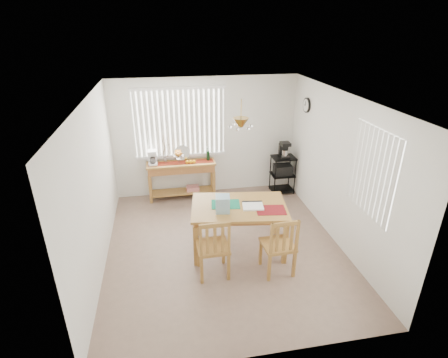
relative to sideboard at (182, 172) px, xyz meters
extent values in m
cube|color=#8C6F5E|center=(0.57, -2.02, -0.63)|extent=(4.00, 4.50, 0.01)
cube|color=white|center=(0.57, 0.28, 0.68)|extent=(4.00, 0.10, 2.60)
cube|color=white|center=(0.57, -4.32, 0.68)|extent=(4.00, 0.10, 2.60)
cube|color=white|center=(-1.48, -2.02, 0.68)|extent=(0.10, 4.50, 2.60)
cube|color=white|center=(2.62, -2.02, 0.68)|extent=(0.10, 4.50, 2.60)
cube|color=white|center=(0.57, -2.02, 2.03)|extent=(4.00, 4.50, 0.10)
cube|color=white|center=(0.02, 0.22, 1.03)|extent=(1.90, 0.01, 1.40)
cube|color=white|center=(-0.88, 0.21, 1.03)|extent=(0.07, 0.03, 1.40)
cube|color=white|center=(-0.77, 0.21, 1.03)|extent=(0.07, 0.03, 1.40)
cube|color=white|center=(-0.67, 0.21, 1.03)|extent=(0.07, 0.03, 1.40)
cube|color=white|center=(-0.56, 0.21, 1.03)|extent=(0.07, 0.03, 1.40)
cube|color=white|center=(-0.46, 0.21, 1.03)|extent=(0.07, 0.03, 1.40)
cube|color=white|center=(-0.35, 0.21, 1.03)|extent=(0.07, 0.03, 1.40)
cube|color=white|center=(-0.25, 0.21, 1.03)|extent=(0.07, 0.03, 1.40)
cube|color=white|center=(-0.14, 0.21, 1.03)|extent=(0.07, 0.03, 1.40)
cube|color=white|center=(-0.03, 0.21, 1.03)|extent=(0.07, 0.03, 1.40)
cube|color=white|center=(0.07, 0.21, 1.03)|extent=(0.07, 0.03, 1.40)
cube|color=white|center=(0.18, 0.21, 1.03)|extent=(0.07, 0.03, 1.40)
cube|color=white|center=(0.28, 0.21, 1.03)|extent=(0.07, 0.03, 1.40)
cube|color=white|center=(0.39, 0.21, 1.03)|extent=(0.07, 0.03, 1.40)
cube|color=white|center=(0.49, 0.21, 1.03)|extent=(0.07, 0.03, 1.40)
cube|color=white|center=(0.60, 0.21, 1.03)|extent=(0.07, 0.03, 1.40)
cube|color=white|center=(0.70, 0.21, 1.03)|extent=(0.07, 0.03, 1.40)
cube|color=white|center=(0.81, 0.21, 1.03)|extent=(0.07, 0.03, 1.40)
cube|color=white|center=(0.92, 0.21, 1.03)|extent=(0.07, 0.03, 1.40)
cube|color=white|center=(0.02, 0.20, 0.30)|extent=(1.98, 0.06, 0.06)
cube|color=white|center=(0.02, 0.20, 1.76)|extent=(1.98, 0.06, 0.06)
cube|color=white|center=(2.56, -2.92, 1.03)|extent=(0.01, 1.10, 1.30)
cube|color=white|center=(2.55, -3.42, 1.03)|extent=(0.03, 0.07, 1.30)
cube|color=white|center=(2.55, -3.31, 1.03)|extent=(0.03, 0.07, 1.30)
cube|color=white|center=(2.55, -3.20, 1.03)|extent=(0.03, 0.07, 1.30)
cube|color=white|center=(2.55, -3.09, 1.03)|extent=(0.03, 0.07, 1.30)
cube|color=white|center=(2.55, -2.98, 1.03)|extent=(0.03, 0.07, 1.30)
cube|color=white|center=(2.55, -2.87, 1.03)|extent=(0.03, 0.07, 1.30)
cube|color=white|center=(2.55, -2.76, 1.03)|extent=(0.03, 0.07, 1.30)
cube|color=white|center=(2.55, -2.65, 1.03)|extent=(0.03, 0.07, 1.30)
cube|color=white|center=(2.55, -2.54, 1.03)|extent=(0.03, 0.07, 1.30)
cube|color=white|center=(2.55, -2.43, 1.03)|extent=(0.03, 0.07, 1.30)
cylinder|color=black|center=(2.54, -0.47, 1.46)|extent=(0.04, 0.30, 0.30)
cylinder|color=white|center=(2.52, -0.47, 1.46)|extent=(0.01, 0.25, 0.25)
cylinder|color=brown|center=(0.81, -2.11, 1.81)|extent=(0.01, 0.01, 0.34)
cone|color=brown|center=(0.81, -2.11, 1.63)|extent=(0.24, 0.24, 0.14)
sphere|color=white|center=(0.97, -2.11, 1.57)|extent=(0.05, 0.05, 0.05)
sphere|color=white|center=(0.89, -1.97, 1.57)|extent=(0.05, 0.05, 0.05)
sphere|color=white|center=(0.73, -1.97, 1.57)|extent=(0.05, 0.05, 0.05)
sphere|color=white|center=(0.65, -2.11, 1.57)|extent=(0.05, 0.05, 0.05)
sphere|color=white|center=(0.73, -2.25, 1.57)|extent=(0.05, 0.05, 0.05)
sphere|color=white|center=(0.89, -2.25, 1.57)|extent=(0.05, 0.05, 0.05)
cube|color=#B07F3B|center=(-0.01, 0.00, 0.19)|extent=(1.48, 0.42, 0.04)
cube|color=#A46836|center=(-0.01, 0.00, 0.09)|extent=(1.42, 0.38, 0.15)
cube|color=#B07F3B|center=(-0.70, -0.16, -0.31)|extent=(0.06, 0.06, 0.64)
cube|color=#B07F3B|center=(0.68, -0.16, -0.31)|extent=(0.06, 0.06, 0.64)
cube|color=#B07F3B|center=(-0.70, 0.16, -0.31)|extent=(0.06, 0.06, 0.64)
cube|color=#B07F3B|center=(0.68, 0.16, -0.31)|extent=(0.06, 0.06, 0.64)
cube|color=#B07F3B|center=(-0.01, 0.00, -0.49)|extent=(1.37, 0.36, 0.03)
cube|color=red|center=(0.22, 0.00, -0.43)|extent=(0.28, 0.20, 0.09)
cube|color=maroon|center=(-0.01, 0.00, 0.21)|extent=(1.40, 0.23, 0.01)
cube|color=white|center=(-0.60, 0.00, 0.23)|extent=(0.18, 0.22, 0.05)
cube|color=white|center=(-0.60, 0.07, 0.35)|extent=(0.18, 0.07, 0.28)
cube|color=white|center=(-0.60, -0.02, 0.50)|extent=(0.18, 0.20, 0.06)
cylinder|color=white|center=(-0.60, -0.03, 0.31)|extent=(0.12, 0.12, 0.12)
cylinder|color=white|center=(-0.06, -0.02, 0.25)|extent=(0.05, 0.05, 0.09)
cone|color=white|center=(-0.06, -0.02, 0.34)|extent=(0.24, 0.24, 0.08)
sphere|color=#A83916|center=(-0.01, -0.02, 0.42)|extent=(0.07, 0.07, 0.07)
sphere|color=#A83916|center=(-0.06, 0.03, 0.42)|extent=(0.07, 0.07, 0.07)
sphere|color=#A83916|center=(-0.10, -0.02, 0.42)|extent=(0.07, 0.07, 0.07)
sphere|color=#A83916|center=(-0.06, -0.06, 0.42)|extent=(0.07, 0.07, 0.07)
sphere|color=#EA9F0C|center=(0.12, -0.07, 0.24)|extent=(0.07, 0.07, 0.07)
sphere|color=#EA9F0C|center=(0.19, -0.07, 0.24)|extent=(0.07, 0.07, 0.07)
sphere|color=#EA9F0C|center=(0.27, -0.07, 0.24)|extent=(0.07, 0.07, 0.07)
cylinder|color=silver|center=(0.04, 0.17, 0.37)|extent=(0.33, 0.08, 0.33)
cylinder|color=white|center=(-0.33, 0.05, 0.27)|extent=(0.07, 0.07, 0.13)
cylinder|color=#4C3823|center=(-0.33, 0.05, 0.54)|extent=(0.08, 0.04, 0.41)
cylinder|color=#4C3823|center=(-0.33, 0.05, 0.57)|extent=(0.13, 0.06, 0.45)
cylinder|color=#4C3823|center=(-0.33, 0.05, 0.52)|extent=(0.16, 0.07, 0.33)
cylinder|color=#4C3823|center=(-0.33, 0.05, 0.59)|extent=(0.05, 0.03, 0.51)
cylinder|color=#4C3823|center=(-0.33, 0.05, 0.51)|extent=(0.20, 0.09, 0.28)
cylinder|color=black|center=(0.59, 0.05, 0.31)|extent=(0.07, 0.07, 0.21)
cylinder|color=black|center=(0.59, 0.05, 0.46)|extent=(0.03, 0.03, 0.07)
cylinder|color=black|center=(2.04, -0.31, -0.20)|extent=(0.02, 0.02, 0.86)
cylinder|color=black|center=(2.50, -0.31, -0.20)|extent=(0.02, 0.02, 0.86)
cylinder|color=black|center=(2.04, 0.05, -0.20)|extent=(0.02, 0.02, 0.86)
cylinder|color=black|center=(2.50, 0.05, -0.20)|extent=(0.02, 0.02, 0.86)
cube|color=black|center=(2.27, -0.13, 0.22)|extent=(0.51, 0.40, 0.03)
cube|color=black|center=(2.27, -0.13, -0.20)|extent=(0.51, 0.40, 0.03)
cube|color=black|center=(2.27, -0.13, -0.56)|extent=(0.51, 0.40, 0.03)
cube|color=black|center=(2.27, -0.13, -0.07)|extent=(0.38, 0.30, 0.22)
cube|color=black|center=(2.27, -0.15, 0.26)|extent=(0.20, 0.24, 0.05)
cube|color=black|center=(2.27, -0.07, 0.39)|extent=(0.20, 0.08, 0.30)
cube|color=black|center=(2.27, -0.15, 0.55)|extent=(0.20, 0.22, 0.07)
cylinder|color=silver|center=(2.27, -0.16, 0.35)|extent=(0.13, 0.13, 0.13)
cube|color=#B07F3B|center=(0.81, -2.11, 0.19)|extent=(1.69, 1.22, 0.04)
cube|color=#A46836|center=(0.81, -2.11, 0.13)|extent=(1.56, 1.09, 0.07)
cube|color=#B07F3B|center=(0.04, -2.44, -0.26)|extent=(0.09, 0.09, 0.73)
cube|color=#B07F3B|center=(1.45, -2.64, -0.26)|extent=(0.09, 0.09, 0.73)
cube|color=#B07F3B|center=(0.16, -1.57, -0.26)|extent=(0.09, 0.09, 0.73)
cube|color=#B07F3B|center=(1.58, -1.78, -0.26)|extent=(0.09, 0.09, 0.73)
cube|color=#167E5B|center=(0.60, -2.02, 0.22)|extent=(0.51, 0.40, 0.01)
cube|color=maroon|center=(1.28, -2.35, 0.22)|extent=(0.51, 0.40, 0.01)
cube|color=white|center=(1.02, -2.20, 0.23)|extent=(0.37, 0.31, 0.03)
cube|color=black|center=(1.04, -2.05, 0.23)|extent=(0.34, 0.08, 0.03)
cube|color=#89B5C7|center=(0.51, -2.23, 0.35)|extent=(0.25, 0.25, 0.27)
cube|color=#B07F3B|center=(0.27, -2.68, -0.13)|extent=(0.49, 0.49, 0.05)
cube|color=#B07F3B|center=(0.48, -2.48, -0.39)|extent=(0.05, 0.05, 0.47)
cube|color=#B07F3B|center=(0.06, -2.48, -0.39)|extent=(0.05, 0.05, 0.47)
cube|color=#B07F3B|center=(0.48, -2.89, -0.39)|extent=(0.05, 0.05, 0.47)
cube|color=#B07F3B|center=(0.07, -2.89, -0.39)|extent=(0.05, 0.05, 0.47)
cube|color=#B07F3B|center=(0.48, -2.90, 0.15)|extent=(0.04, 0.04, 0.53)
cube|color=#B07F3B|center=(0.07, -2.90, 0.15)|extent=(0.04, 0.04, 0.53)
cube|color=#B07F3B|center=(0.28, -2.90, 0.38)|extent=(0.43, 0.04, 0.07)
cube|color=#B07F3B|center=(0.39, -2.90, 0.13)|extent=(0.05, 0.02, 0.42)
cube|color=#B07F3B|center=(0.28, -2.90, 0.13)|extent=(0.05, 0.02, 0.42)
cube|color=#B07F3B|center=(0.16, -2.90, 0.13)|extent=(0.05, 0.02, 0.42)
cube|color=#B07F3B|center=(1.27, -2.81, -0.14)|extent=(0.50, 0.50, 0.04)
cube|color=#B07F3B|center=(1.46, -2.60, -0.39)|extent=(0.05, 0.05, 0.46)
cube|color=#B07F3B|center=(1.06, -2.62, -0.39)|extent=(0.05, 0.05, 0.46)
cube|color=#B07F3B|center=(1.48, -3.00, -0.39)|extent=(0.05, 0.05, 0.46)
cube|color=#B07F3B|center=(1.08, -3.02, -0.39)|extent=(0.05, 0.05, 0.46)
cube|color=#B07F3B|center=(1.48, -3.01, 0.14)|extent=(0.04, 0.04, 0.52)
cube|color=#B07F3B|center=(1.08, -3.03, 0.14)|extent=(0.04, 0.04, 0.52)
cube|color=#B07F3B|center=(1.28, -3.02, 0.36)|extent=(0.43, 0.06, 0.07)
cube|color=#B07F3B|center=(1.39, -3.01, 0.11)|extent=(0.05, 0.02, 0.41)
cube|color=#B07F3B|center=(1.28, -3.02, 0.11)|extent=(0.05, 0.02, 0.41)
cube|color=#B07F3B|center=(1.17, -3.03, 0.11)|extent=(0.05, 0.02, 0.41)
camera|label=1|loc=(-0.35, -7.06, 3.01)|focal=28.00mm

